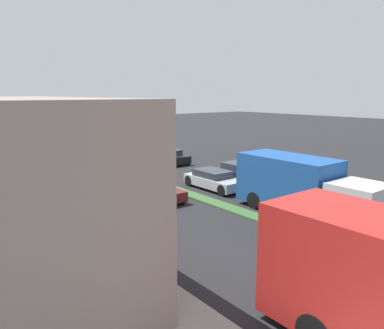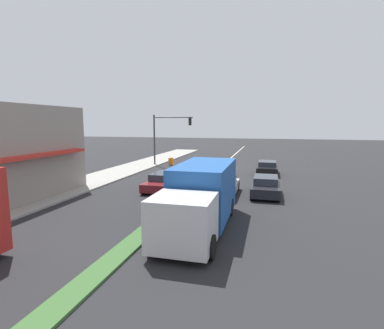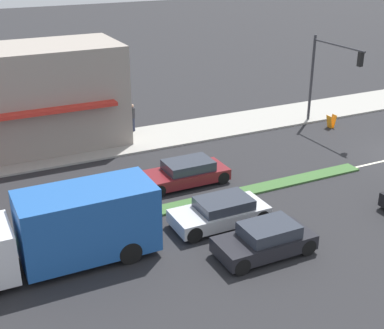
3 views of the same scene
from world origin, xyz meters
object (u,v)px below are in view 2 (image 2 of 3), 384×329
pedestrian (67,170)px  warning_aframe_sign (171,162)px  suv_black (267,168)px  sedan_maroon (164,181)px  traffic_signal_main (166,131)px  delivery_truck (201,196)px  sedan_dark (266,186)px  sedan_silver (223,186)px

pedestrian → warning_aframe_sign: pedestrian is taller
pedestrian → suv_black: size_ratio=0.45×
pedestrian → sedan_maroon: (-8.29, 0.28, -0.46)m
traffic_signal_main → warning_aframe_sign: size_ratio=6.69×
delivery_truck → sedan_dark: 7.67m
traffic_signal_main → suv_black: 11.99m
sedan_dark → delivery_truck: bearing=68.4°
warning_aframe_sign → delivery_truck: (-7.95, 19.22, 1.04)m
traffic_signal_main → delivery_truck: traffic_signal_main is taller
traffic_signal_main → suv_black: (-11.12, 3.01, -3.31)m
traffic_signal_main → delivery_truck: size_ratio=0.75×
pedestrian → sedan_dark: pedestrian is taller
pedestrian → sedan_silver: pedestrian is taller
warning_aframe_sign → sedan_dark: sedan_dark is taller
warning_aframe_sign → sedan_silver: size_ratio=0.20×
traffic_signal_main → sedan_dark: bearing=133.6°
pedestrian → warning_aframe_sign: (-4.75, -11.86, -0.62)m
traffic_signal_main → sedan_silver: size_ratio=1.35×
warning_aframe_sign → sedan_maroon: (-3.55, 12.14, 0.16)m
traffic_signal_main → sedan_maroon: (-3.92, 11.70, -3.31)m
warning_aframe_sign → suv_black: size_ratio=0.22×
delivery_truck → suv_black: 16.05m
delivery_truck → sedan_dark: bearing=-111.6°
delivery_truck → sedan_dark: (-2.80, -7.09, -0.85)m
delivery_truck → sedan_silver: 6.70m
sedan_maroon → suv_black: 11.29m
sedan_dark → sedan_silver: bearing=9.1°
pedestrian → sedan_dark: bearing=179.0°
pedestrian → delivery_truck: size_ratio=0.23×
sedan_dark → sedan_maroon: size_ratio=0.90×
traffic_signal_main → pedestrian: bearing=69.1°
sedan_silver → delivery_truck: bearing=90.0°
sedan_silver → sedan_maroon: sedan_maroon is taller
traffic_signal_main → sedan_maroon: bearing=108.5°
warning_aframe_sign → sedan_silver: sedan_silver is taller
pedestrian → sedan_silver: (-12.69, 0.72, -0.45)m
sedan_maroon → suv_black: bearing=-129.6°
sedan_silver → sedan_dark: bearing=-170.9°
pedestrian → suv_black: pedestrian is taller
traffic_signal_main → sedan_maroon: traffic_signal_main is taller
warning_aframe_sign → suv_black: suv_black is taller
pedestrian → suv_black: (-15.49, -8.42, -0.45)m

